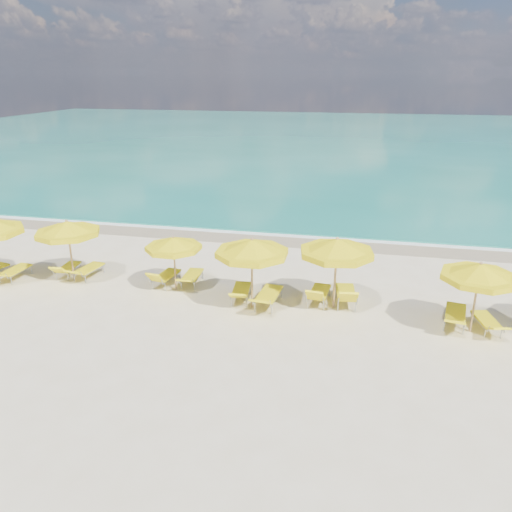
# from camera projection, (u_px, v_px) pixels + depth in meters

# --- Properties ---
(ground_plane) EXTENTS (120.00, 120.00, 0.00)m
(ground_plane) POSITION_uv_depth(u_px,v_px,m) (247.00, 302.00, 17.64)
(ground_plane) COLOR beige
(ocean) EXTENTS (120.00, 80.00, 0.30)m
(ocean) POSITION_uv_depth(u_px,v_px,m) (336.00, 138.00, 61.64)
(ocean) COLOR #14715F
(ocean) RESTS_ON ground
(wet_sand_band) EXTENTS (120.00, 2.60, 0.01)m
(wet_sand_band) POSITION_uv_depth(u_px,v_px,m) (282.00, 238.00, 24.43)
(wet_sand_band) COLOR tan
(wet_sand_band) RESTS_ON ground
(foam_line) EXTENTS (120.00, 1.20, 0.03)m
(foam_line) POSITION_uv_depth(u_px,v_px,m) (284.00, 233.00, 25.16)
(foam_line) COLOR white
(foam_line) RESTS_ON ground
(whitecap_near) EXTENTS (14.00, 0.36, 0.05)m
(whitecap_near) POSITION_uv_depth(u_px,v_px,m) (219.00, 190.00, 34.42)
(whitecap_near) COLOR white
(whitecap_near) RESTS_ON ground
(whitecap_far) EXTENTS (18.00, 0.30, 0.05)m
(whitecap_far) POSITION_uv_depth(u_px,v_px,m) (421.00, 179.00, 38.05)
(whitecap_far) COLOR white
(whitecap_far) RESTS_ON ground
(umbrella_2) EXTENTS (2.55, 2.55, 2.46)m
(umbrella_2) POSITION_uv_depth(u_px,v_px,m) (67.00, 229.00, 18.79)
(umbrella_2) COLOR tan
(umbrella_2) RESTS_ON ground
(umbrella_3) EXTENTS (2.75, 2.75, 2.10)m
(umbrella_3) POSITION_uv_depth(u_px,v_px,m) (173.00, 244.00, 18.06)
(umbrella_3) COLOR tan
(umbrella_3) RESTS_ON ground
(umbrella_4) EXTENTS (3.24, 3.24, 2.53)m
(umbrella_4) POSITION_uv_depth(u_px,v_px,m) (252.00, 248.00, 16.52)
(umbrella_4) COLOR tan
(umbrella_4) RESTS_ON ground
(umbrella_5) EXTENTS (3.05, 3.05, 2.56)m
(umbrella_5) POSITION_uv_depth(u_px,v_px,m) (337.00, 248.00, 16.50)
(umbrella_5) COLOR tan
(umbrella_5) RESTS_ON ground
(umbrella_6) EXTENTS (2.63, 2.63, 2.34)m
(umbrella_6) POSITION_uv_depth(u_px,v_px,m) (480.00, 273.00, 14.96)
(umbrella_6) COLOR tan
(umbrella_6) RESTS_ON ground
(lounger_1_right) EXTENTS (0.67, 1.82, 0.65)m
(lounger_1_right) POSITION_uv_depth(u_px,v_px,m) (15.00, 274.00, 19.55)
(lounger_1_right) COLOR #A5A8AD
(lounger_1_right) RESTS_ON ground
(lounger_2_left) EXTENTS (0.68, 1.66, 0.73)m
(lounger_2_left) POSITION_uv_depth(u_px,v_px,m) (68.00, 271.00, 19.89)
(lounger_2_left) COLOR #A5A8AD
(lounger_2_left) RESTS_ON ground
(lounger_2_right) EXTENTS (0.81, 1.85, 0.69)m
(lounger_2_right) POSITION_uv_depth(u_px,v_px,m) (89.00, 272.00, 19.70)
(lounger_2_right) COLOR #A5A8AD
(lounger_2_right) RESTS_ON ground
(lounger_3_left) EXTENTS (0.81, 1.77, 0.84)m
(lounger_3_left) POSITION_uv_depth(u_px,v_px,m) (166.00, 279.00, 19.03)
(lounger_3_left) COLOR #A5A8AD
(lounger_3_left) RESTS_ON ground
(lounger_3_right) EXTENTS (0.66, 1.83, 0.66)m
(lounger_3_right) POSITION_uv_depth(u_px,v_px,m) (192.00, 279.00, 19.04)
(lounger_3_right) COLOR #A5A8AD
(lounger_3_right) RESTS_ON ground
(lounger_4_left) EXTENTS (0.79, 1.86, 0.73)m
(lounger_4_left) POSITION_uv_depth(u_px,v_px,m) (241.00, 294.00, 17.74)
(lounger_4_left) COLOR #A5A8AD
(lounger_4_left) RESTS_ON ground
(lounger_4_right) EXTENTS (0.84, 2.11, 0.78)m
(lounger_4_right) POSITION_uv_depth(u_px,v_px,m) (268.00, 299.00, 17.29)
(lounger_4_right) COLOR #A5A8AD
(lounger_4_right) RESTS_ON ground
(lounger_5_left) EXTENTS (0.77, 1.84, 0.89)m
(lounger_5_left) POSITION_uv_depth(u_px,v_px,m) (319.00, 297.00, 17.53)
(lounger_5_left) COLOR #A5A8AD
(lounger_5_left) RESTS_ON ground
(lounger_5_right) EXTENTS (0.86, 1.96, 0.95)m
(lounger_5_right) POSITION_uv_depth(u_px,v_px,m) (346.00, 298.00, 17.42)
(lounger_5_right) COLOR #A5A8AD
(lounger_5_right) RESTS_ON ground
(lounger_6_left) EXTENTS (0.97, 2.05, 0.71)m
(lounger_6_left) POSITION_uv_depth(u_px,v_px,m) (455.00, 318.00, 16.00)
(lounger_6_left) COLOR #A5A8AD
(lounger_6_left) RESTS_ON ground
(lounger_6_right) EXTENTS (0.87, 1.76, 0.64)m
(lounger_6_right) POSITION_uv_depth(u_px,v_px,m) (486.00, 325.00, 15.64)
(lounger_6_right) COLOR #A5A8AD
(lounger_6_right) RESTS_ON ground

